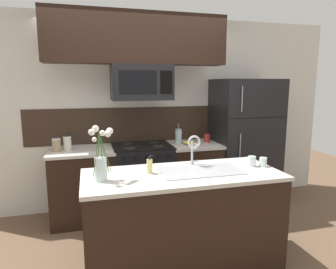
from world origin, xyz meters
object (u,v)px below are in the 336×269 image
at_px(sink_faucet, 194,146).
at_px(flower_vase, 101,161).
at_px(spare_glass, 263,162).
at_px(dish_soap_bottle, 150,166).
at_px(storage_jar_medium, 67,142).
at_px(banana_bunch, 190,143).
at_px(drinking_glass, 252,161).
at_px(stove_range, 143,179).
at_px(refrigerator, 243,142).
at_px(storage_jar_tall, 57,145).
at_px(coffee_tin, 207,138).
at_px(french_press, 179,136).
at_px(microwave, 141,82).

distance_m(sink_faucet, flower_vase, 0.93).
bearing_deg(spare_glass, dish_soap_bottle, 176.52).
xyz_separation_m(storage_jar_medium, banana_bunch, (1.55, -0.09, -0.07)).
relative_size(banana_bunch, drinking_glass, 1.89).
bearing_deg(dish_soap_bottle, stove_range, 83.08).
height_order(refrigerator, dish_soap_bottle, refrigerator).
bearing_deg(drinking_glass, stove_range, 125.54).
xyz_separation_m(stove_range, storage_jar_medium, (-0.92, 0.03, 0.54)).
distance_m(stove_range, banana_bunch, 0.79).
bearing_deg(storage_jar_tall, storage_jar_medium, 23.24).
height_order(refrigerator, drinking_glass, refrigerator).
height_order(storage_jar_tall, drinking_glass, storage_jar_tall).
bearing_deg(storage_jar_tall, coffee_tin, 2.12).
distance_m(french_press, coffee_tin, 0.41).
xyz_separation_m(french_press, spare_glass, (0.46, -1.32, -0.05)).
xyz_separation_m(storage_jar_tall, storage_jar_medium, (0.12, 0.05, 0.02)).
bearing_deg(french_press, spare_glass, -70.79).
bearing_deg(dish_soap_bottle, french_press, 62.26).
bearing_deg(coffee_tin, storage_jar_tall, -177.88).
bearing_deg(spare_glass, sink_faucet, 162.32).
xyz_separation_m(microwave, storage_jar_tall, (-1.04, -0.00, -0.74)).
distance_m(microwave, spare_glass, 1.75).
height_order(stove_range, french_press, french_press).
height_order(drinking_glass, spare_glass, drinking_glass).
distance_m(sink_faucet, spare_glass, 0.69).
height_order(refrigerator, banana_bunch, refrigerator).
bearing_deg(dish_soap_bottle, storage_jar_medium, 122.41).
height_order(sink_faucet, drinking_glass, sink_faucet).
relative_size(banana_bunch, coffee_tin, 1.72).
bearing_deg(refrigerator, flower_vase, -147.40).
height_order(sink_faucet, spare_glass, sink_faucet).
height_order(storage_jar_tall, storage_jar_medium, storage_jar_medium).
height_order(refrigerator, storage_jar_medium, refrigerator).
distance_m(dish_soap_bottle, spare_glass, 1.12).
bearing_deg(flower_vase, french_press, 51.15).
xyz_separation_m(stove_range, flower_vase, (-0.57, -1.29, 0.62)).
relative_size(microwave, spare_glass, 8.24).
distance_m(banana_bunch, french_press, 0.19).
height_order(microwave, french_press, microwave).
distance_m(coffee_tin, sink_faucet, 1.26).
height_order(stove_range, dish_soap_bottle, dish_soap_bottle).
bearing_deg(coffee_tin, flower_vase, -138.18).
relative_size(sink_faucet, dish_soap_bottle, 1.85).
bearing_deg(spare_glass, french_press, 109.21).
height_order(microwave, sink_faucet, microwave).
relative_size(refrigerator, storage_jar_medium, 9.35).
height_order(storage_jar_medium, sink_faucet, sink_faucet).
bearing_deg(coffee_tin, refrigerator, -3.13).
height_order(refrigerator, spare_glass, refrigerator).
height_order(stove_range, coffee_tin, coffee_tin).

